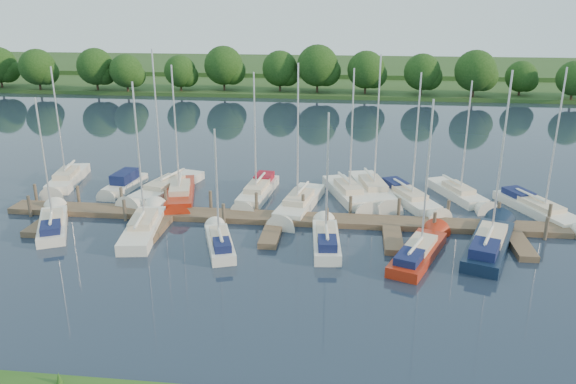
# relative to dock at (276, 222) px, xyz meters

# --- Properties ---
(ground) EXTENTS (260.00, 260.00, 0.00)m
(ground) POSITION_rel_dock_xyz_m (0.00, -7.31, -0.20)
(ground) COLOR #192532
(ground) RESTS_ON ground
(dock) EXTENTS (40.00, 6.00, 0.40)m
(dock) POSITION_rel_dock_xyz_m (0.00, 0.00, 0.00)
(dock) COLOR #4B392A
(dock) RESTS_ON ground
(mooring_pilings) EXTENTS (38.24, 2.84, 2.00)m
(mooring_pilings) POSITION_rel_dock_xyz_m (0.00, 1.13, 0.40)
(mooring_pilings) COLOR #473D33
(mooring_pilings) RESTS_ON ground
(far_shore) EXTENTS (180.00, 30.00, 0.60)m
(far_shore) POSITION_rel_dock_xyz_m (0.00, 67.69, 0.10)
(far_shore) COLOR #243E18
(far_shore) RESTS_ON ground
(distant_hill) EXTENTS (220.00, 40.00, 1.40)m
(distant_hill) POSITION_rel_dock_xyz_m (0.00, 92.69, 0.50)
(distant_hill) COLOR #335826
(distant_hill) RESTS_ON ground
(treeline) EXTENTS (146.87, 9.22, 8.23)m
(treeline) POSITION_rel_dock_xyz_m (2.14, 54.89, 3.83)
(treeline) COLOR #38281C
(treeline) RESTS_ON ground
(sailboat_n_0) EXTENTS (3.12, 8.14, 10.44)m
(sailboat_n_0) POSITION_rel_dock_xyz_m (-19.05, 6.97, 0.08)
(sailboat_n_0) COLOR silver
(sailboat_n_0) RESTS_ON ground
(motorboat) EXTENTS (2.16, 5.91, 1.86)m
(motorboat) POSITION_rel_dock_xyz_m (-13.60, 6.14, 0.17)
(motorboat) COLOR silver
(motorboat) RESTS_ON ground
(sailboat_n_2) EXTENTS (4.30, 9.55, 11.94)m
(sailboat_n_2) POSITION_rel_dock_xyz_m (-10.02, 5.62, 0.07)
(sailboat_n_2) COLOR silver
(sailboat_n_2) RESTS_ON ground
(sailboat_n_3) EXTENTS (3.72, 8.62, 10.94)m
(sailboat_n_3) POSITION_rel_dock_xyz_m (-8.26, 4.32, 0.08)
(sailboat_n_3) COLOR #A5240F
(sailboat_n_3) RESTS_ON ground
(sailboat_n_4) EXTENTS (2.53, 8.12, 10.34)m
(sailboat_n_4) POSITION_rel_dock_xyz_m (-2.28, 5.67, 0.13)
(sailboat_n_4) COLOR silver
(sailboat_n_4) RESTS_ON ground
(sailboat_n_5) EXTENTS (3.39, 8.98, 11.29)m
(sailboat_n_5) POSITION_rel_dock_xyz_m (1.27, 3.19, 0.08)
(sailboat_n_5) COLOR silver
(sailboat_n_5) RESTS_ON ground
(sailboat_n_6) EXTENTS (4.24, 8.25, 10.69)m
(sailboat_n_6) POSITION_rel_dock_xyz_m (4.98, 6.12, 0.08)
(sailboat_n_6) COLOR silver
(sailboat_n_6) RESTS_ON ground
(sailboat_n_7) EXTENTS (3.86, 9.18, 11.62)m
(sailboat_n_7) POSITION_rel_dock_xyz_m (6.96, 7.18, 0.08)
(sailboat_n_7) COLOR silver
(sailboat_n_7) RESTS_ON ground
(sailboat_n_8) EXTENTS (4.80, 8.04, 10.46)m
(sailboat_n_8) POSITION_rel_dock_xyz_m (9.69, 5.56, 0.12)
(sailboat_n_8) COLOR silver
(sailboat_n_8) RESTS_ON ground
(sailboat_n_9) EXTENTS (4.22, 7.44, 9.69)m
(sailboat_n_9) POSITION_rel_dock_xyz_m (13.72, 7.18, 0.07)
(sailboat_n_9) COLOR silver
(sailboat_n_9) RESTS_ON ground
(sailboat_n_10) EXTENTS (5.12, 8.64, 11.11)m
(sailboat_n_10) POSITION_rel_dock_xyz_m (19.09, 4.13, 0.11)
(sailboat_n_10) COLOR silver
(sailboat_n_10) RESTS_ON ground
(sailboat_s_0) EXTENTS (4.36, 7.15, 9.39)m
(sailboat_s_0) POSITION_rel_dock_xyz_m (-15.17, -2.63, 0.11)
(sailboat_s_0) COLOR silver
(sailboat_s_0) RESTS_ON ground
(sailboat_s_1) EXTENTS (2.96, 8.28, 10.60)m
(sailboat_s_1) POSITION_rel_dock_xyz_m (-8.70, -2.50, 0.08)
(sailboat_s_1) COLOR silver
(sailboat_s_1) RESTS_ON ground
(sailboat_s_2) EXTENTS (3.07, 6.12, 8.04)m
(sailboat_s_2) POSITION_rel_dock_xyz_m (-3.01, -4.39, 0.12)
(sailboat_s_2) COLOR silver
(sailboat_s_2) RESTS_ON ground
(sailboat_s_3) EXTENTS (2.16, 6.93, 8.99)m
(sailboat_s_3) POSITION_rel_dock_xyz_m (3.70, -3.23, 0.13)
(sailboat_s_3) COLOR silver
(sailboat_s_3) RESTS_ON ground
(sailboat_s_4) EXTENTS (4.25, 7.82, 10.03)m
(sailboat_s_4) POSITION_rel_dock_xyz_m (9.47, -4.26, 0.11)
(sailboat_s_4) COLOR #A5240F
(sailboat_s_4) RESTS_ON ground
(sailboat_s_5) EXTENTS (4.70, 9.03, 11.63)m
(sailboat_s_5) POSITION_rel_dock_xyz_m (14.00, -2.66, 0.14)
(sailboat_s_5) COLOR #0F1C32
(sailboat_s_5) RESTS_ON ground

